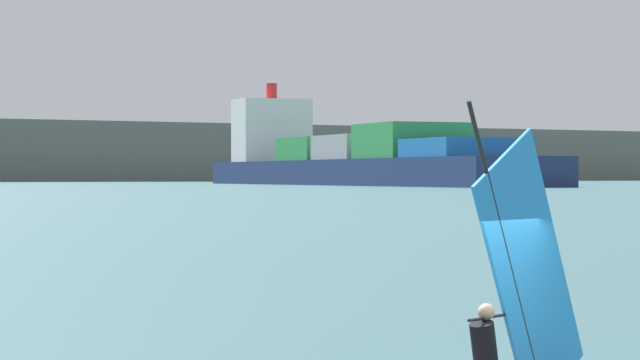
# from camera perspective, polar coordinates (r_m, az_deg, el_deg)

# --- Properties ---
(windsurfer) EXTENTS (3.75, 2.96, 4.29)m
(windsurfer) POSITION_cam_1_polar(r_m,az_deg,el_deg) (19.06, 7.35, -5.90)
(windsurfer) COLOR red
(windsurfer) RESTS_ON ground_plane
(cargo_ship) EXTENTS (48.19, 217.18, 37.68)m
(cargo_ship) POSITION_cam_1_polar(r_m,az_deg,el_deg) (467.97, 1.34, 0.82)
(cargo_ship) COLOR navy
(cargo_ship) RESTS_ON ground_plane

